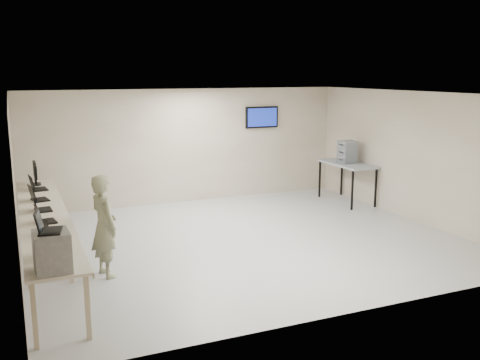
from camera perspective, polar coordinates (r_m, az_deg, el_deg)
name	(u,v)px	position (r m, az deg, el deg)	size (l,w,h in m)	color
room	(245,168)	(10.13, 0.49, 1.31)	(8.01, 7.01, 2.81)	silver
workbench	(45,218)	(9.39, -20.11, -3.86)	(0.76, 6.00, 0.90)	beige
equipment_box	(52,251)	(6.66, -19.42, -7.18)	(0.40, 0.46, 0.47)	gray
laptop_on_box	(45,227)	(6.57, -20.05, -4.69)	(0.33, 0.38, 0.26)	black
laptop_0	(52,250)	(7.23, -19.46, -7.10)	(0.31, 0.37, 0.27)	black
laptop_1	(50,230)	(8.16, -19.66, -5.07)	(0.36, 0.38, 0.25)	black
laptop_2	(43,218)	(8.84, -20.23, -3.84)	(0.33, 0.37, 0.27)	black
laptop_3	(40,207)	(9.59, -20.60, -2.67)	(0.32, 0.38, 0.28)	black
laptop_4	(37,197)	(10.37, -20.86, -1.67)	(0.37, 0.41, 0.29)	black
laptop_5	(36,186)	(11.30, -20.92, -0.63)	(0.36, 0.42, 0.30)	black
monitor_near	(35,173)	(11.74, -21.00, 0.75)	(0.20, 0.45, 0.45)	black
monitor_far	(35,171)	(11.92, -21.04, 0.94)	(0.21, 0.47, 0.46)	black
soldier	(104,226)	(8.68, -14.29, -4.77)	(0.60, 0.39, 1.64)	#6F7D5A
side_table	(347,166)	(13.49, 11.38, 1.50)	(0.77, 1.65, 0.99)	#89929C
storage_bins	(347,152)	(13.42, 11.37, 2.96)	(0.35, 0.39, 0.56)	slate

